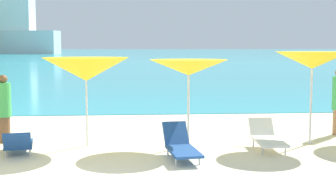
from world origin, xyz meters
TOP-DOWN VIEW (x-y plane):
  - ground_plane at (0.00, 10.00)m, footprint 50.00×100.00m
  - ocean_water at (0.00, 228.71)m, footprint 650.00×440.00m
  - umbrella_3 at (0.24, 3.78)m, footprint 2.16×2.16m
  - umbrella_4 at (2.58, 3.63)m, footprint 1.86×1.86m
  - umbrella_5 at (5.48, 3.63)m, footprint 1.88×1.88m
  - lounge_chair_0 at (-1.15, 3.02)m, footprint 0.79×1.38m
  - lounge_chair_1 at (4.31, 3.16)m, footprint 0.62×1.51m
  - lounge_chair_2 at (2.28, 2.45)m, footprint 0.73×1.61m
  - beachgoer_3 at (-1.78, 4.36)m, footprint 0.34×0.34m

SIDE VIEW (x-z plane):
  - ground_plane at x=0.00m, z-range -0.30..0.00m
  - ocean_water at x=0.00m, z-range 0.00..0.02m
  - lounge_chair_0 at x=-1.15m, z-range -0.05..0.53m
  - lounge_chair_1 at x=4.31m, z-range -0.04..0.58m
  - lounge_chair_2 at x=2.28m, z-range -0.06..0.60m
  - beachgoer_3 at x=-1.78m, z-range 0.04..1.68m
  - umbrella_3 at x=0.24m, z-range 0.76..2.82m
  - umbrella_4 at x=2.58m, z-range 0.82..2.83m
  - umbrella_5 at x=5.48m, z-range 0.89..3.08m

